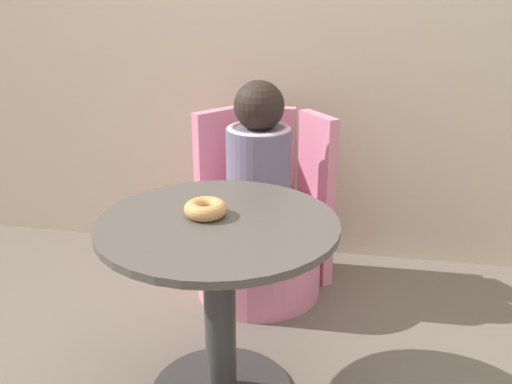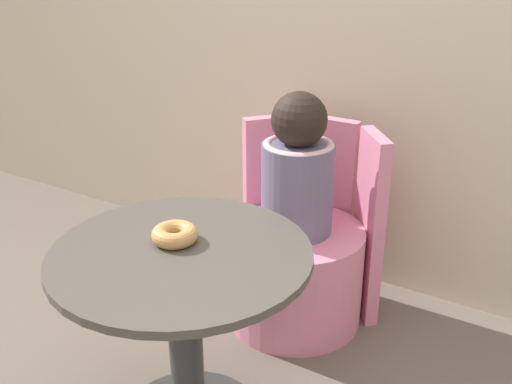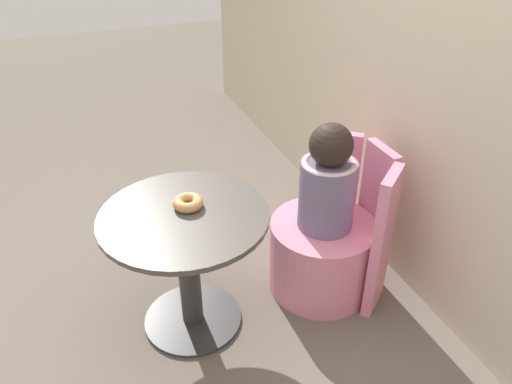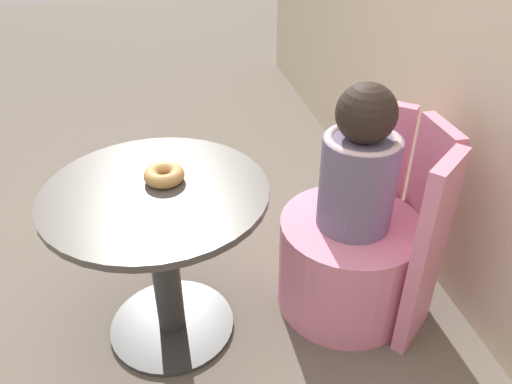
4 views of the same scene
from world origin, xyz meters
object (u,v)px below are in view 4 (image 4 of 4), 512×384
Objects in this scene: child_figure at (360,165)px; donut at (164,175)px; tub_chair at (347,263)px; round_table at (161,237)px.

child_figure is 0.67m from donut.
child_figure reaches higher than tub_chair.
round_table is at bearing -90.07° from child_figure.
tub_chair is at bearing 89.93° from round_table.
donut reaches higher than tub_chair.
child_figure reaches higher than round_table.
child_figure is (0.00, 0.00, 0.45)m from tub_chair.
child_figure is at bearing 89.93° from round_table.
donut is (-0.05, -0.67, 0.46)m from tub_chair.
round_table is 0.23m from donut.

